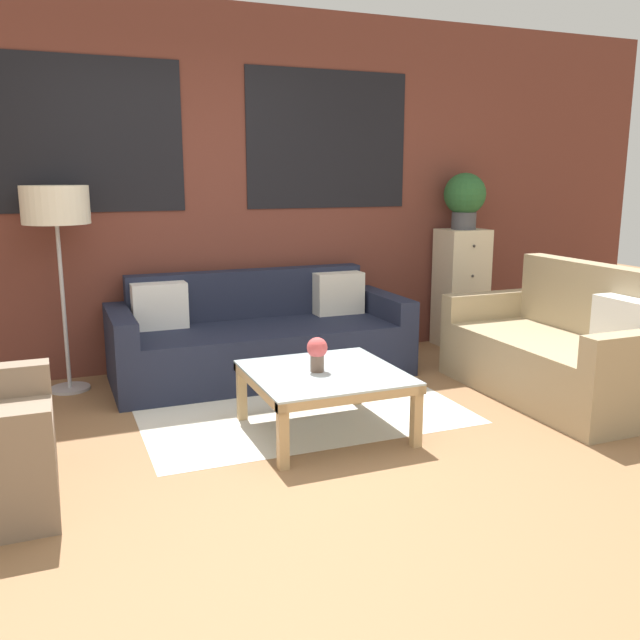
{
  "coord_description": "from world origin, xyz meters",
  "views": [
    {
      "loc": [
        -1.27,
        -2.9,
        1.52
      ],
      "look_at": [
        0.43,
        1.28,
        0.55
      ],
      "focal_mm": 38.0,
      "sensor_mm": 36.0,
      "label": 1
    }
  ],
  "objects_px": {
    "couch_dark": "(260,340)",
    "potted_plant": "(465,197)",
    "settee_vintage": "(560,353)",
    "floor_lamp": "(56,212)",
    "drawer_cabinet": "(461,288)",
    "flower_vase": "(317,352)",
    "coffee_table": "(324,380)"
  },
  "relations": [
    {
      "from": "coffee_table",
      "to": "couch_dark",
      "type": "bearing_deg",
      "value": 90.07
    },
    {
      "from": "settee_vintage",
      "to": "flower_vase",
      "type": "bearing_deg",
      "value": -179.69
    },
    {
      "from": "coffee_table",
      "to": "potted_plant",
      "type": "bearing_deg",
      "value": 38.07
    },
    {
      "from": "coffee_table",
      "to": "settee_vintage",
      "type": "bearing_deg",
      "value": 0.74
    },
    {
      "from": "couch_dark",
      "to": "potted_plant",
      "type": "xyz_separation_m",
      "value": [
        1.96,
        0.24,
        1.05
      ]
    },
    {
      "from": "drawer_cabinet",
      "to": "potted_plant",
      "type": "bearing_deg",
      "value": 90.0
    },
    {
      "from": "settee_vintage",
      "to": "floor_lamp",
      "type": "xyz_separation_m",
      "value": [
        -3.16,
        1.43,
        0.96
      ]
    },
    {
      "from": "potted_plant",
      "to": "drawer_cabinet",
      "type": "bearing_deg",
      "value": -90.0
    },
    {
      "from": "couch_dark",
      "to": "settee_vintage",
      "type": "height_order",
      "value": "settee_vintage"
    },
    {
      "from": "settee_vintage",
      "to": "coffee_table",
      "type": "height_order",
      "value": "settee_vintage"
    },
    {
      "from": "couch_dark",
      "to": "potted_plant",
      "type": "height_order",
      "value": "potted_plant"
    },
    {
      "from": "potted_plant",
      "to": "floor_lamp",
      "type": "bearing_deg",
      "value": -178.56
    },
    {
      "from": "couch_dark",
      "to": "potted_plant",
      "type": "relative_size",
      "value": 4.55
    },
    {
      "from": "floor_lamp",
      "to": "settee_vintage",
      "type": "bearing_deg",
      "value": -24.29
    },
    {
      "from": "coffee_table",
      "to": "drawer_cabinet",
      "type": "height_order",
      "value": "drawer_cabinet"
    },
    {
      "from": "drawer_cabinet",
      "to": "coffee_table",
      "type": "bearing_deg",
      "value": -141.93
    },
    {
      "from": "couch_dark",
      "to": "settee_vintage",
      "type": "relative_size",
      "value": 1.39
    },
    {
      "from": "drawer_cabinet",
      "to": "potted_plant",
      "type": "xyz_separation_m",
      "value": [
        -0.0,
        0.0,
        0.8
      ]
    },
    {
      "from": "floor_lamp",
      "to": "potted_plant",
      "type": "distance_m",
      "value": 3.35
    },
    {
      "from": "settee_vintage",
      "to": "couch_dark",
      "type": "bearing_deg",
      "value": 144.37
    },
    {
      "from": "drawer_cabinet",
      "to": "flower_vase",
      "type": "bearing_deg",
      "value": -142.73
    },
    {
      "from": "couch_dark",
      "to": "coffee_table",
      "type": "xyz_separation_m",
      "value": [
        0.0,
        -1.3,
        0.05
      ]
    },
    {
      "from": "floor_lamp",
      "to": "flower_vase",
      "type": "relative_size",
      "value": 7.05
    },
    {
      "from": "coffee_table",
      "to": "flower_vase",
      "type": "bearing_deg",
      "value": 162.01
    },
    {
      "from": "settee_vintage",
      "to": "floor_lamp",
      "type": "bearing_deg",
      "value": 155.71
    },
    {
      "from": "couch_dark",
      "to": "coffee_table",
      "type": "distance_m",
      "value": 1.3
    },
    {
      "from": "drawer_cabinet",
      "to": "potted_plant",
      "type": "height_order",
      "value": "potted_plant"
    },
    {
      "from": "coffee_table",
      "to": "flower_vase",
      "type": "xyz_separation_m",
      "value": [
        -0.04,
        0.01,
        0.18
      ]
    },
    {
      "from": "coffee_table",
      "to": "drawer_cabinet",
      "type": "bearing_deg",
      "value": 38.07
    },
    {
      "from": "settee_vintage",
      "to": "floor_lamp",
      "type": "relative_size",
      "value": 1.11
    },
    {
      "from": "coffee_table",
      "to": "floor_lamp",
      "type": "bearing_deg",
      "value": 133.77
    },
    {
      "from": "potted_plant",
      "to": "flower_vase",
      "type": "height_order",
      "value": "potted_plant"
    }
  ]
}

